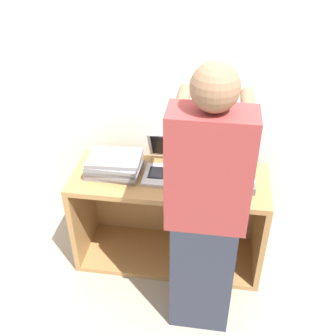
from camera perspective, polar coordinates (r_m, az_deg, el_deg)
name	(u,v)px	position (r m, az deg, el deg)	size (l,w,h in m)	color
ground_plane	(164,281)	(2.76, -0.51, -16.09)	(12.00, 12.00, 0.00)	#9E9384
wall_back	(177,79)	(2.51, 1.38, 12.72)	(8.00, 0.05, 2.40)	silver
cart	(171,213)	(2.72, 0.41, -6.50)	(1.24, 0.48, 0.69)	#A87A47
laptop_open	(171,166)	(2.47, 0.42, 0.30)	(0.32, 0.35, 0.23)	#B7B7BC
laptop_stack_left	(114,165)	(2.48, -7.79, 0.43)	(0.34, 0.26, 0.12)	gray
laptop_stack_right	(227,176)	(2.41, 8.58, -1.10)	(0.34, 0.25, 0.10)	slate
person	(206,216)	(2.01, 5.51, -6.93)	(0.40, 0.53, 1.61)	#2D3342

